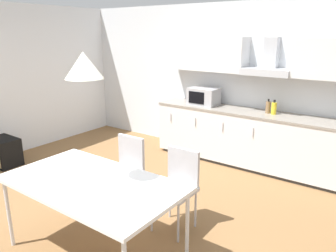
# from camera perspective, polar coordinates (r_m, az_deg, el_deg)

# --- Properties ---
(ground_plane) EXTENTS (8.50, 8.01, 0.02)m
(ground_plane) POSITION_cam_1_polar(r_m,az_deg,el_deg) (4.03, -9.97, -15.11)
(ground_plane) COLOR brown
(wall_back) EXTENTS (6.80, 0.10, 2.53)m
(wall_back) POSITION_cam_1_polar(r_m,az_deg,el_deg) (5.73, 9.28, 7.85)
(wall_back) COLOR silver
(wall_back) RESTS_ON ground_plane
(kitchen_counter) EXTENTS (3.46, 0.62, 0.89)m
(kitchen_counter) POSITION_cam_1_polar(r_m,az_deg,el_deg) (5.27, 15.62, -2.41)
(kitchen_counter) COLOR #333333
(kitchen_counter) RESTS_ON ground_plane
(backsplash_tile) EXTENTS (3.44, 0.02, 0.52)m
(backsplash_tile) POSITION_cam_1_polar(r_m,az_deg,el_deg) (5.37, 17.25, 5.50)
(backsplash_tile) COLOR silver
(backsplash_tile) RESTS_ON kitchen_counter
(upper_wall_cabinets) EXTENTS (3.44, 0.40, 0.55)m
(upper_wall_cabinets) POSITION_cam_1_polar(r_m,az_deg,el_deg) (5.15, 17.19, 11.41)
(upper_wall_cabinets) COLOR silver
(microwave) EXTENTS (0.48, 0.35, 0.28)m
(microwave) POSITION_cam_1_polar(r_m,az_deg,el_deg) (5.54, 6.22, 5.15)
(microwave) COLOR #ADADB2
(microwave) RESTS_ON kitchen_counter
(bottle_brown) EXTENTS (0.07, 0.07, 0.22)m
(bottle_brown) POSITION_cam_1_polar(r_m,az_deg,el_deg) (5.15, 17.03, 3.17)
(bottle_brown) COLOR brown
(bottle_brown) RESTS_ON kitchen_counter
(bottle_yellow) EXTENTS (0.08, 0.08, 0.22)m
(bottle_yellow) POSITION_cam_1_polar(r_m,az_deg,el_deg) (5.09, 17.96, 2.97)
(bottle_yellow) COLOR yellow
(bottle_yellow) RESTS_ON kitchen_counter
(dining_table) EXTENTS (1.67, 0.94, 0.76)m
(dining_table) POSITION_cam_1_polar(r_m,az_deg,el_deg) (3.11, -13.08, -10.06)
(dining_table) COLOR white
(dining_table) RESTS_ON ground_plane
(chair_far_left) EXTENTS (0.40, 0.40, 0.87)m
(chair_far_left) POSITION_cam_1_polar(r_m,az_deg,el_deg) (3.96, -7.30, -6.78)
(chair_far_left) COLOR #B2B2B7
(chair_far_left) RESTS_ON ground_plane
(chair_far_right) EXTENTS (0.40, 0.40, 0.87)m
(chair_far_right) POSITION_cam_1_polar(r_m,az_deg,el_deg) (3.53, 1.78, -9.59)
(chair_far_right) COLOR #B2B2B7
(chair_far_right) RESTS_ON ground_plane
(guitar_amp) EXTENTS (0.52, 0.37, 0.44)m
(guitar_amp) POSITION_cam_1_polar(r_m,az_deg,el_deg) (5.88, -26.73, -4.01)
(guitar_amp) COLOR black
(guitar_amp) RESTS_ON ground_plane
(pendant_lamp) EXTENTS (0.32, 0.32, 0.22)m
(pendant_lamp) POSITION_cam_1_polar(r_m,az_deg,el_deg) (2.81, -14.47, 10.20)
(pendant_lamp) COLOR silver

